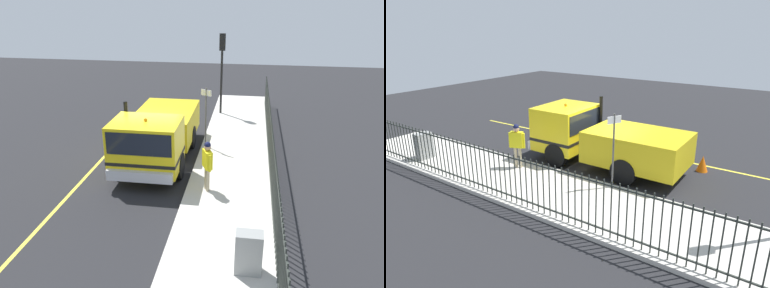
% 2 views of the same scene
% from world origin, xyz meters
% --- Properties ---
extents(ground_plane, '(44.37, 44.37, 0.00)m').
position_xyz_m(ground_plane, '(0.00, 0.00, 0.00)').
color(ground_plane, '#232326').
rests_on(ground_plane, ground).
extents(sidewalk_slab, '(3.03, 20.17, 0.13)m').
position_xyz_m(sidewalk_slab, '(3.40, 0.00, 0.07)').
color(sidewalk_slab, beige).
rests_on(sidewalk_slab, ground).
extents(lane_marking, '(0.12, 18.15, 0.01)m').
position_xyz_m(lane_marking, '(-1.93, 0.00, 0.00)').
color(lane_marking, yellow).
rests_on(lane_marking, ground).
extents(work_truck, '(2.44, 6.17, 2.55)m').
position_xyz_m(work_truck, '(0.37, -0.33, 1.22)').
color(work_truck, yellow).
rests_on(work_truck, ground).
extents(worker_standing, '(0.39, 0.59, 1.71)m').
position_xyz_m(worker_standing, '(2.58, -2.49, 1.18)').
color(worker_standing, yellow).
rests_on(worker_standing, sidewalk_slab).
extents(iron_fence, '(0.04, 17.18, 1.60)m').
position_xyz_m(iron_fence, '(4.70, 0.00, 0.94)').
color(iron_fence, '#2D332D').
rests_on(iron_fence, sidewalk_slab).
extents(traffic_light_near, '(0.33, 0.26, 4.18)m').
position_xyz_m(traffic_light_near, '(2.28, 6.26, 3.09)').
color(traffic_light_near, black).
rests_on(traffic_light_near, sidewalk_slab).
extents(utility_cabinet, '(0.63, 0.39, 1.07)m').
position_xyz_m(utility_cabinet, '(4.01, -6.33, 0.67)').
color(utility_cabinet, gray).
rests_on(utility_cabinet, sidewalk_slab).
extents(traffic_cone, '(0.43, 0.43, 0.61)m').
position_xyz_m(traffic_cone, '(-1.32, 3.38, 0.31)').
color(traffic_cone, orange).
rests_on(traffic_cone, ground).
extents(street_sign, '(0.45, 0.26, 2.54)m').
position_xyz_m(street_sign, '(2.07, 1.33, 1.71)').
color(street_sign, '#4C4C4C').
rests_on(street_sign, sidewalk_slab).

